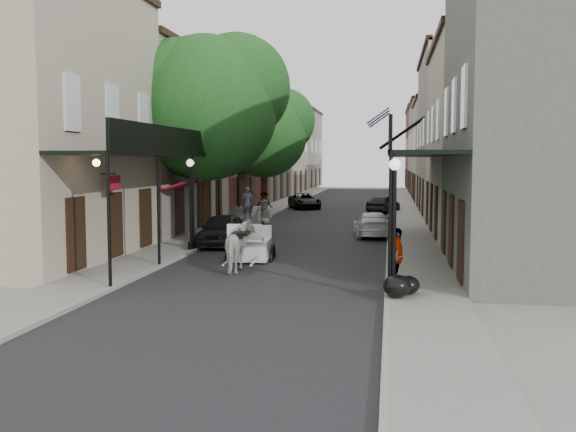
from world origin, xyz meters
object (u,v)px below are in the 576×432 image
at_px(lamppost_right_far, 392,190).
at_px(pedestrian_sidewalk_left, 264,204).
at_px(car_left_near, 222,230).
at_px(car_right_near, 372,224).
at_px(car_right_far, 383,204).
at_px(pedestrian_sidewalk_right, 397,257).
at_px(lamppost_left, 191,202).
at_px(carriage, 251,231).
at_px(car_left_far, 304,201).
at_px(tree_near, 215,102).
at_px(tree_far, 269,130).
at_px(car_left_mid, 246,219).
at_px(horse, 241,247).
at_px(pedestrian_walking, 265,219).
at_px(lamppost_right_near, 394,225).

xyz_separation_m(lamppost_right_far, pedestrian_sidewalk_left, (-8.30, 3.96, -1.13)).
bearing_deg(car_left_near, car_right_near, 32.77).
bearing_deg(car_right_far, pedestrian_sidewalk_left, 53.27).
bearing_deg(pedestrian_sidewalk_right, car_right_near, 4.50).
xyz_separation_m(lamppost_left, pedestrian_sidewalk_right, (8.31, -6.63, -1.07)).
bearing_deg(pedestrian_sidewalk_left, carriage, 84.52).
distance_m(pedestrian_sidewalk_right, car_left_far, 31.51).
xyz_separation_m(tree_near, pedestrian_sidewalk_left, (-0.00, 11.78, -5.57)).
relative_size(tree_far, lamppost_right_far, 2.32).
bearing_deg(pedestrian_sidewalk_right, car_right_far, 1.20).
relative_size(tree_far, lamppost_left, 2.32).
bearing_deg(lamppost_right_far, car_left_mid, -152.55).
relative_size(tree_near, carriage, 3.38).
distance_m(carriage, car_left_mid, 9.88).
xyz_separation_m(lamppost_left, car_left_mid, (0.50, 8.00, -1.40)).
distance_m(tree_far, carriage, 20.54).
relative_size(lamppost_left, car_left_mid, 0.94).
xyz_separation_m(pedestrian_sidewalk_right, car_right_near, (-1.08, 13.09, -0.36)).
bearing_deg(pedestrian_sidewalk_left, horse, 83.84).
bearing_deg(car_left_far, pedestrian_sidewalk_right, -96.05).
distance_m(lamppost_left, pedestrian_walking, 5.59).
relative_size(lamppost_right_far, car_left_mid, 0.94).
xyz_separation_m(lamppost_left, horse, (3.09, -4.23, -1.20)).
bearing_deg(car_right_far, car_left_near, 88.99).
bearing_deg(horse, car_left_far, -91.24).
xyz_separation_m(pedestrian_walking, pedestrian_sidewalk_right, (6.21, -11.69, 0.04)).
bearing_deg(car_left_mid, pedestrian_sidewalk_left, 99.15).
relative_size(tree_near, tree_far, 1.12).
xyz_separation_m(lamppost_left, car_left_far, (1.50, 24.13, -1.44)).
bearing_deg(car_right_far, horse, 98.59).
distance_m(lamppost_right_near, pedestrian_walking, 14.46).
xyz_separation_m(pedestrian_sidewalk_right, car_left_mid, (-7.81, 14.63, -0.32)).
height_order(lamppost_left, horse, lamppost_left).
relative_size(pedestrian_walking, pedestrian_sidewalk_left, 1.18).
height_order(lamppost_right_near, car_left_far, lamppost_right_near).
xyz_separation_m(lamppost_right_near, horse, (-5.11, 3.77, -1.20)).
distance_m(lamppost_right_near, pedestrian_sidewalk_right, 1.74).
height_order(lamppost_right_far, car_left_near, lamppost_right_far).
relative_size(tree_far, pedestrian_sidewalk_right, 5.03).
bearing_deg(car_right_near, horse, 63.23).
height_order(lamppost_right_far, carriage, lamppost_right_far).
bearing_deg(car_right_near, car_left_far, -77.63).
distance_m(lamppost_left, lamppost_right_far, 14.53).
relative_size(pedestrian_sidewalk_right, car_left_near, 0.41).
xyz_separation_m(lamppost_right_near, car_right_far, (-0.58, 29.29, -1.39)).
bearing_deg(car_left_far, carriage, -105.46).
distance_m(pedestrian_sidewalk_left, car_right_far, 9.38).
bearing_deg(lamppost_right_far, tree_far, 143.49).
relative_size(horse, pedestrian_sidewalk_right, 1.18).
xyz_separation_m(horse, car_left_mid, (-2.59, 12.23, -0.20)).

